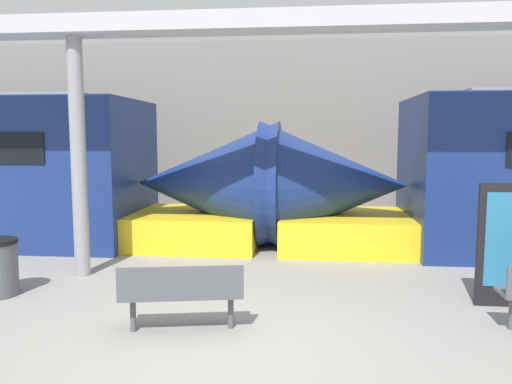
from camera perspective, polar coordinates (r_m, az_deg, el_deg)
name	(u,v)px	position (r m, az deg, el deg)	size (l,w,h in m)	color
ground_plane	(227,344)	(5.85, -3.34, -16.91)	(60.00, 60.00, 0.00)	gray
station_wall	(277,130)	(14.34, 2.42, 7.09)	(56.00, 0.20, 5.00)	gray
bench_near	(182,291)	(6.04, -8.51, -11.11)	(1.51, 0.71, 0.83)	#4C4F54
support_column_near	(78,158)	(8.67, -19.63, 3.64)	(0.25, 0.25, 3.91)	gray
canopy_beam	(73,27)	(8.84, -20.16, 17.33)	(28.00, 0.60, 0.28)	#B7B7BC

